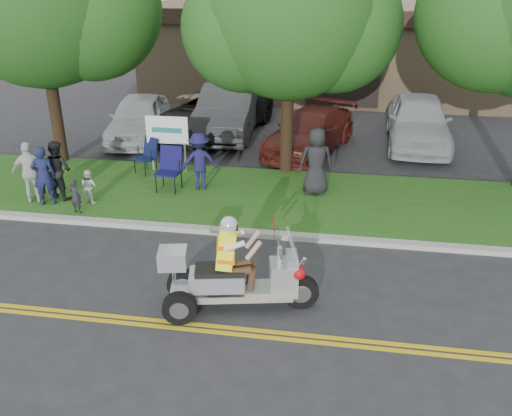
# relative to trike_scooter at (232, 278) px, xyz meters

# --- Properties ---
(ground) EXTENTS (120.00, 120.00, 0.00)m
(ground) POSITION_rel_trike_scooter_xyz_m (-0.30, -0.15, -0.65)
(ground) COLOR #28282B
(ground) RESTS_ON ground
(centerline_near) EXTENTS (60.00, 0.10, 0.01)m
(centerline_near) POSITION_rel_trike_scooter_xyz_m (-0.30, -0.73, -0.64)
(centerline_near) COLOR gold
(centerline_near) RESTS_ON ground
(centerline_far) EXTENTS (60.00, 0.10, 0.01)m
(centerline_far) POSITION_rel_trike_scooter_xyz_m (-0.30, -0.57, -0.64)
(centerline_far) COLOR gold
(centerline_far) RESTS_ON ground
(curb) EXTENTS (60.00, 0.25, 0.12)m
(curb) POSITION_rel_trike_scooter_xyz_m (-0.30, 2.90, -0.59)
(curb) COLOR #A8A89E
(curb) RESTS_ON ground
(grass_verge) EXTENTS (60.00, 4.00, 0.10)m
(grass_verge) POSITION_rel_trike_scooter_xyz_m (-0.30, 5.05, -0.59)
(grass_verge) COLOR #205416
(grass_verge) RESTS_ON ground
(commercial_building) EXTENTS (18.00, 8.20, 4.00)m
(commercial_building) POSITION_rel_trike_scooter_xyz_m (1.70, 18.82, 1.36)
(commercial_building) COLOR #9E7F5B
(commercial_building) RESTS_ON ground
(tree_mid) EXTENTS (5.88, 4.80, 7.05)m
(tree_mid) POSITION_rel_trike_scooter_xyz_m (0.25, 7.08, 3.78)
(tree_mid) COLOR #332114
(tree_mid) RESTS_ON ground
(business_sign) EXTENTS (1.25, 0.06, 1.75)m
(business_sign) POSITION_rel_trike_scooter_xyz_m (-3.20, 6.45, 0.61)
(business_sign) COLOR silver
(business_sign) RESTS_ON ground
(trike_scooter) EXTENTS (2.83, 1.18, 1.86)m
(trike_scooter) POSITION_rel_trike_scooter_xyz_m (0.00, 0.00, 0.00)
(trike_scooter) COLOR black
(trike_scooter) RESTS_ON ground
(lawn_chair_a) EXTENTS (0.75, 0.76, 1.02)m
(lawn_chair_a) POSITION_rel_trike_scooter_xyz_m (-3.77, 6.27, 0.03)
(lawn_chair_a) COLOR black
(lawn_chair_a) RESTS_ON grass_verge
(lawn_chair_b) EXTENTS (0.66, 0.69, 1.17)m
(lawn_chair_b) POSITION_rel_trike_scooter_xyz_m (-2.75, 5.12, 0.11)
(lawn_chair_b) COLOR black
(lawn_chair_b) RESTS_ON grass_verge
(spectator_adult_left) EXTENTS (0.66, 0.55, 1.54)m
(spectator_adult_left) POSITION_rel_trike_scooter_xyz_m (-5.55, 3.62, 0.23)
(spectator_adult_left) COLOR #181D44
(spectator_adult_left) RESTS_ON grass_verge
(spectator_adult_mid) EXTENTS (0.89, 0.79, 1.54)m
(spectator_adult_mid) POSITION_rel_trike_scooter_xyz_m (-5.41, 4.07, 0.23)
(spectator_adult_mid) COLOR black
(spectator_adult_mid) RESTS_ON grass_verge
(spectator_adult_right) EXTENTS (0.98, 0.52, 1.59)m
(spectator_adult_right) POSITION_rel_trike_scooter_xyz_m (-5.97, 3.74, 0.25)
(spectator_adult_right) COLOR silver
(spectator_adult_right) RESTS_ON grass_verge
(spectator_chair_a) EXTENTS (1.14, 0.86, 1.57)m
(spectator_chair_a) POSITION_rel_trike_scooter_xyz_m (-1.95, 5.26, 0.24)
(spectator_chair_a) COLOR #1A1844
(spectator_chair_a) RESTS_ON grass_verge
(spectator_chair_b) EXTENTS (0.98, 0.74, 1.81)m
(spectator_chair_b) POSITION_rel_trike_scooter_xyz_m (1.15, 5.41, 0.36)
(spectator_chair_b) COLOR black
(spectator_chair_b) RESTS_ON grass_verge
(child_left) EXTENTS (0.36, 0.28, 0.87)m
(child_left) POSITION_rel_trike_scooter_xyz_m (-4.57, 3.25, -0.11)
(child_left) COLOR black
(child_left) RESTS_ON grass_verge
(child_right) EXTENTS (0.52, 0.46, 0.88)m
(child_right) POSITION_rel_trike_scooter_xyz_m (-4.52, 3.90, -0.11)
(child_right) COLOR white
(child_right) RESTS_ON grass_verge
(parked_car_far_left) EXTENTS (2.46, 4.70, 1.52)m
(parked_car_far_left) POSITION_rel_trike_scooter_xyz_m (-5.30, 9.67, 0.11)
(parked_car_far_left) COLOR #B6B8BE
(parked_car_far_left) RESTS_ON ground
(parked_car_left) EXTENTS (2.02, 5.40, 1.76)m
(parked_car_left) POSITION_rel_trike_scooter_xyz_m (-2.30, 10.80, 0.23)
(parked_car_left) COLOR #333336
(parked_car_left) RESTS_ON ground
(parked_car_mid) EXTENTS (3.94, 6.16, 1.58)m
(parked_car_mid) POSITION_rel_trike_scooter_xyz_m (-2.80, 10.70, 0.14)
(parked_car_mid) COLOR black
(parked_car_mid) RESTS_ON ground
(parked_car_right) EXTENTS (3.26, 4.94, 1.33)m
(parked_car_right) POSITION_rel_trike_scooter_xyz_m (0.73, 9.27, 0.02)
(parked_car_right) COLOR #561B14
(parked_car_right) RESTS_ON ground
(parked_car_far_right) EXTENTS (2.22, 5.07, 1.70)m
(parked_car_far_right) POSITION_rel_trike_scooter_xyz_m (4.32, 10.50, 0.20)
(parked_car_far_right) COLOR #AFB1B6
(parked_car_far_right) RESTS_ON ground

